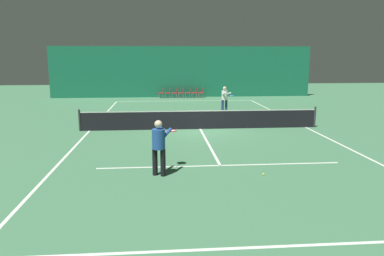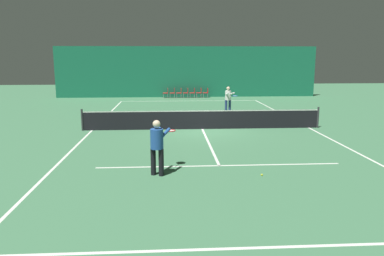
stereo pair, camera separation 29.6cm
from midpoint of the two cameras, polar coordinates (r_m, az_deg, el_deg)
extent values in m
plane|color=#3D704C|center=(18.90, 0.81, -0.15)|extent=(60.00, 60.00, 0.00)
cube|color=#196B4C|center=(33.39, -1.71, 8.54)|extent=(23.00, 0.12, 4.44)
cube|color=silver|center=(30.62, -1.38, 4.15)|extent=(11.00, 0.10, 0.00)
cube|color=silver|center=(7.72, 9.93, -17.44)|extent=(11.00, 0.10, 0.00)
cube|color=silver|center=(25.18, -0.62, 2.66)|extent=(8.25, 0.10, 0.00)
cube|color=silver|center=(12.72, 3.65, -5.72)|extent=(8.25, 0.10, 0.00)
cube|color=silver|center=(19.16, -15.79, -0.41)|extent=(0.10, 23.80, 0.00)
cube|color=silver|center=(20.19, 16.54, 0.11)|extent=(0.10, 23.80, 0.00)
cube|color=silver|center=(18.90, 0.81, -0.15)|extent=(0.10, 12.80, 0.00)
cube|color=black|center=(18.81, 0.81, 1.26)|extent=(11.90, 0.02, 0.95)
cube|color=white|center=(18.74, 0.82, 2.62)|extent=(11.90, 0.02, 0.05)
cylinder|color=#333338|center=(19.16, -17.19, 1.13)|extent=(0.10, 0.10, 1.07)
cylinder|color=#333338|center=(20.26, 17.81, 1.61)|extent=(0.10, 0.10, 1.07)
cylinder|color=black|center=(11.68, -6.39, -5.14)|extent=(0.22, 0.22, 0.85)
cylinder|color=black|center=(11.56, -5.18, -5.28)|extent=(0.22, 0.22, 0.85)
cylinder|color=#234C99|center=(11.44, -5.86, -1.69)|extent=(0.53, 0.53, 0.61)
sphere|color=beige|center=(11.34, -5.90, 0.59)|extent=(0.24, 0.24, 0.24)
cylinder|color=#234C99|center=(11.72, -5.98, -0.67)|extent=(0.34, 0.57, 0.25)
cylinder|color=#234C99|center=(11.59, -4.56, -0.78)|extent=(0.34, 0.57, 0.25)
cylinder|color=black|center=(12.05, -4.39, -0.69)|extent=(0.15, 0.29, 0.03)
torus|color=red|center=(12.32, -3.82, -0.42)|extent=(0.44, 0.44, 0.03)
cylinder|color=silver|center=(12.32, -3.82, -0.42)|extent=(0.37, 0.37, 0.00)
cylinder|color=navy|center=(24.47, 4.88, 3.35)|extent=(0.20, 0.20, 0.83)
cylinder|color=navy|center=(24.35, 4.33, 3.32)|extent=(0.20, 0.20, 0.83)
cylinder|color=white|center=(24.32, 4.63, 5.00)|extent=(0.48, 0.48, 0.60)
sphere|color=beige|center=(24.28, 4.65, 6.05)|extent=(0.23, 0.23, 0.23)
cylinder|color=white|center=(24.14, 5.25, 5.27)|extent=(0.25, 0.57, 0.24)
cylinder|color=white|center=(24.00, 4.59, 5.25)|extent=(0.25, 0.57, 0.24)
cylinder|color=black|center=(23.70, 5.37, 4.98)|extent=(0.11, 0.30, 0.03)
torus|color=#1951B2|center=(23.43, 5.70, 4.91)|extent=(0.41, 0.41, 0.03)
cylinder|color=silver|center=(23.43, 5.70, 4.91)|extent=(0.34, 0.34, 0.00)
cylinder|color=#99999E|center=(33.14, -5.36, 4.96)|extent=(0.03, 0.03, 0.39)
cylinder|color=#99999E|center=(32.76, -5.37, 4.89)|extent=(0.03, 0.03, 0.39)
cylinder|color=#99999E|center=(33.14, -4.70, 4.97)|extent=(0.03, 0.03, 0.39)
cylinder|color=#99999E|center=(32.76, -4.70, 4.90)|extent=(0.03, 0.03, 0.39)
cube|color=#A51E1E|center=(32.92, -5.04, 5.32)|extent=(0.44, 0.44, 0.05)
cube|color=#A51E1E|center=(32.90, -4.70, 5.71)|extent=(0.04, 0.44, 0.40)
cylinder|color=#99999E|center=(33.14, -4.35, 4.98)|extent=(0.03, 0.03, 0.39)
cylinder|color=#99999E|center=(32.76, -4.34, 4.91)|extent=(0.03, 0.03, 0.39)
cylinder|color=#99999E|center=(33.14, -3.69, 4.99)|extent=(0.03, 0.03, 0.39)
cylinder|color=#99999E|center=(32.76, -3.67, 4.92)|extent=(0.03, 0.03, 0.39)
cube|color=#A51E1E|center=(32.93, -4.02, 5.33)|extent=(0.44, 0.44, 0.05)
cube|color=#A51E1E|center=(32.91, -3.67, 5.73)|extent=(0.04, 0.44, 0.40)
cylinder|color=#99999E|center=(33.15, -3.33, 4.99)|extent=(0.03, 0.03, 0.39)
cylinder|color=#99999E|center=(32.77, -3.31, 4.93)|extent=(0.03, 0.03, 0.39)
cylinder|color=#99999E|center=(33.16, -2.67, 5.00)|extent=(0.03, 0.03, 0.39)
cylinder|color=#99999E|center=(32.78, -2.65, 4.93)|extent=(0.03, 0.03, 0.39)
cube|color=#A51E1E|center=(32.94, -3.00, 5.35)|extent=(0.44, 0.44, 0.05)
cube|color=#A51E1E|center=(32.93, -2.65, 5.74)|extent=(0.04, 0.44, 0.40)
cylinder|color=#99999E|center=(33.17, -2.32, 5.01)|extent=(0.03, 0.03, 0.39)
cylinder|color=#99999E|center=(32.79, -2.29, 4.94)|extent=(0.03, 0.03, 0.39)
cylinder|color=#99999E|center=(33.19, -1.66, 5.02)|extent=(0.03, 0.03, 0.39)
cylinder|color=#99999E|center=(32.81, -1.62, 4.95)|extent=(0.03, 0.03, 0.39)
cube|color=#A51E1E|center=(32.96, -1.97, 5.36)|extent=(0.44, 0.44, 0.05)
cube|color=#A51E1E|center=(32.95, -1.63, 5.75)|extent=(0.04, 0.44, 0.40)
cylinder|color=#99999E|center=(33.20, -1.30, 5.02)|extent=(0.03, 0.03, 0.39)
cylinder|color=#99999E|center=(32.82, -1.26, 4.95)|extent=(0.03, 0.03, 0.39)
cylinder|color=#99999E|center=(33.22, -0.65, 5.03)|extent=(0.03, 0.03, 0.39)
cylinder|color=#99999E|center=(32.85, -0.60, 4.96)|extent=(0.03, 0.03, 0.39)
cube|color=#A51E1E|center=(33.00, -0.95, 5.37)|extent=(0.44, 0.44, 0.05)
cube|color=#A51E1E|center=(32.99, -0.61, 5.76)|extent=(0.04, 0.44, 0.40)
cylinder|color=#99999E|center=(33.24, -0.29, 5.03)|extent=(0.03, 0.03, 0.39)
cylinder|color=#99999E|center=(32.86, -0.24, 4.96)|extent=(0.03, 0.03, 0.39)
cylinder|color=#99999E|center=(33.27, 0.36, 5.04)|extent=(0.03, 0.03, 0.39)
cylinder|color=#99999E|center=(32.89, 0.42, 4.97)|extent=(0.03, 0.03, 0.39)
cube|color=#A51E1E|center=(33.04, 0.06, 5.38)|extent=(0.44, 0.44, 0.05)
cube|color=#A51E1E|center=(33.04, 0.41, 5.77)|extent=(0.04, 0.44, 0.40)
cylinder|color=#99999E|center=(33.29, 0.72, 5.04)|extent=(0.03, 0.03, 0.39)
cylinder|color=#99999E|center=(32.91, 0.78, 4.97)|extent=(0.03, 0.03, 0.39)
cylinder|color=#99999E|center=(33.33, 1.37, 5.04)|extent=(0.03, 0.03, 0.39)
cylinder|color=#99999E|center=(32.95, 1.44, 4.97)|extent=(0.03, 0.03, 0.39)
cube|color=#A51E1E|center=(33.10, 1.08, 5.39)|extent=(0.44, 0.44, 0.05)
cube|color=#A51E1E|center=(33.10, 1.42, 5.78)|extent=(0.04, 0.44, 0.40)
sphere|color=#D1DB33|center=(11.86, 10.12, -6.97)|extent=(0.07, 0.07, 0.07)
camera|label=1|loc=(0.15, -90.61, -0.12)|focal=35.00mm
camera|label=2|loc=(0.15, 89.39, 0.12)|focal=35.00mm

